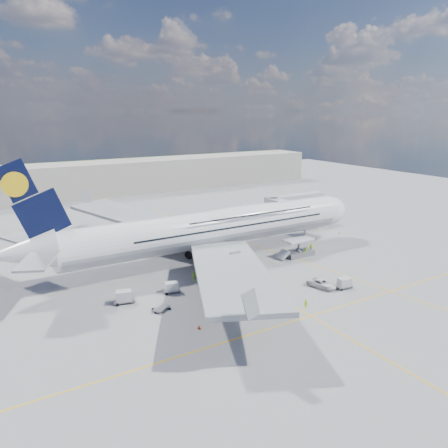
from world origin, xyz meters
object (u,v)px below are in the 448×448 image
cargo_loader (298,250)px  cone_wing_right_outer (199,327)px  dolly_nose_near (261,277)px  crew_tug (306,304)px  crew_van (311,248)px  cone_wing_left_inner (137,247)px  jet_bridge (292,203)px  catering_truck_inner (154,229)px  baggage_tug (247,286)px  service_van (322,284)px  cone_wing_left_outer (140,231)px  airliner (214,228)px  dolly_row_c (270,302)px  dolly_back (161,308)px  dolly_row_a (124,297)px  crew_loader (306,252)px  cone_nose (339,233)px  dolly_row_b (171,287)px  crew_wing (194,276)px  dolly_nose_far (344,283)px  catering_truck_outer (63,234)px  crew_nose (317,228)px  cone_wing_right_inner (245,297)px

cargo_loader → cone_wing_right_outer: cargo_loader is taller
dolly_nose_near → crew_tug: 12.79m
cone_wing_right_outer → crew_van: bearing=26.2°
cone_wing_left_inner → jet_bridge: bearing=-6.3°
jet_bridge → catering_truck_inner: size_ratio=2.61×
baggage_tug → service_van: (11.82, -5.77, -0.05)m
catering_truck_inner → cone_wing_left_outer: size_ratio=13.07×
airliner → cone_wing_left_inner: airliner is taller
dolly_row_c → cone_wing_left_outer: (-2.54, 52.13, -0.12)m
airliner → dolly_back: 25.92m
baggage_tug → dolly_row_a: bearing=150.7°
crew_loader → cone_wing_left_inner: 37.31m
crew_loader → cone_nose: (19.36, 9.23, -0.73)m
jet_bridge → crew_van: jet_bridge is taller
cone_wing_right_outer → dolly_row_b: bearing=81.8°
dolly_row_b → cone_wing_right_outer: bearing=-85.9°
crew_wing → dolly_back: bearing=133.5°
cone_wing_left_inner → crew_loader: bearing=-39.5°
crew_loader → dolly_row_c: bearing=-123.1°
service_van → crew_wing: (-17.80, 14.26, 0.21)m
cargo_loader → cone_wing_left_outer: bearing=121.8°
cargo_loader → dolly_row_b: 31.44m
dolly_nose_far → cone_wing_left_inner: dolly_nose_far is taller
cone_wing_left_inner → crew_van: bearing=-34.2°
cargo_loader → cone_nose: cargo_loader is taller
baggage_tug → cone_nose: baggage_tug is taller
crew_wing → crew_van: (29.92, 2.01, 0.01)m
cone_wing_left_inner → cone_wing_left_outer: (5.46, 13.17, 0.01)m
cargo_loader → cone_wing_left_inner: cargo_loader is taller
catering_truck_outer → cone_wing_left_inner: size_ratio=11.95×
cone_nose → service_van: bearing=-140.1°
crew_nose → cone_wing_left_inner: 46.00m
catering_truck_inner → catering_truck_outer: size_ratio=1.14×
dolly_nose_near → cone_wing_right_inner: size_ratio=5.65×
dolly_nose_near → cone_wing_left_inner: (-12.29, 30.51, -0.75)m
cone_wing_left_inner → dolly_row_a: bearing=-114.2°
catering_truck_outer → crew_tug: 62.54m
dolly_row_c → baggage_tug: (0.12, 6.65, 0.39)m
cone_wing_left_outer → cone_wing_right_outer: bearing=-101.7°
airliner → cone_wing_left_outer: bearing=101.1°
dolly_nose_far → catering_truck_inner: (-16.18, 47.46, 0.92)m
crew_nose → cone_wing_right_outer: size_ratio=2.86×
catering_truck_outer → service_van: size_ratio=1.22×
crew_nose → dolly_nose_near: bearing=-156.8°
crew_wing → airliner: bearing=-42.6°
dolly_row_b → crew_van: (35.64, 4.74, -0.05)m
crew_wing → cone_wing_left_outer: crew_wing is taller
baggage_tug → crew_van: crew_van is taller
dolly_row_c → cone_nose: cone_nose is taller
cargo_loader → crew_tug: (-15.90, -20.77, -0.44)m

